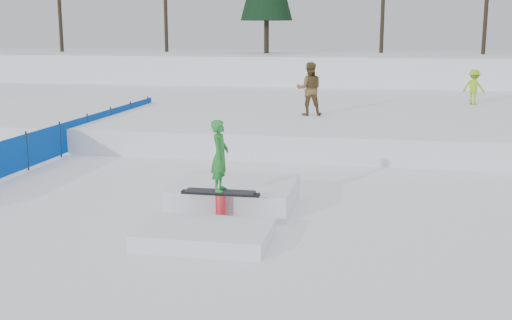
% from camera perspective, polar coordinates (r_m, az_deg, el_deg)
% --- Properties ---
extents(ground, '(120.00, 120.00, 0.00)m').
position_cam_1_polar(ground, '(12.26, -4.11, -6.80)').
color(ground, white).
extents(snow_berm, '(60.00, 14.00, 2.40)m').
position_cam_1_polar(snow_berm, '(41.42, 6.80, 7.77)').
color(snow_berm, white).
rests_on(snow_berm, ground).
extents(snow_midrise, '(50.00, 18.00, 0.80)m').
position_cam_1_polar(snow_midrise, '(27.61, 4.55, 4.31)').
color(snow_midrise, white).
rests_on(snow_midrise, ground).
extents(safety_fence, '(0.05, 16.00, 1.10)m').
position_cam_1_polar(safety_fence, '(20.50, -17.00, 1.76)').
color(safety_fence, '#02389C').
rests_on(safety_fence, ground).
extents(walker_olive, '(1.03, 0.86, 1.91)m').
position_cam_1_polar(walker_olive, '(23.28, 4.76, 6.32)').
color(walker_olive, brown).
rests_on(walker_olive, snow_midrise).
extents(walker_ygreen, '(1.07, 0.93, 1.44)m').
position_cam_1_polar(walker_ygreen, '(28.10, 18.81, 6.16)').
color(walker_ygreen, '#8DC21A').
rests_on(walker_ygreen, snow_midrise).
extents(jib_rail_feature, '(2.60, 4.40, 2.11)m').
position_cam_1_polar(jib_rail_feature, '(13.48, -2.57, -3.72)').
color(jib_rail_feature, white).
rests_on(jib_rail_feature, ground).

